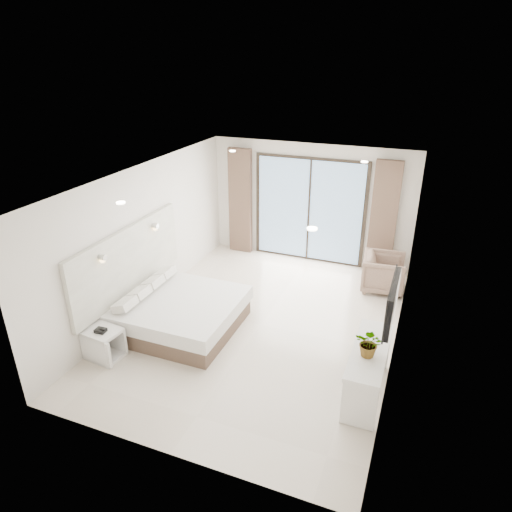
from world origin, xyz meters
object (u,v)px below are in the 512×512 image
object	(u,v)px
bed	(179,313)
nightstand	(104,344)
armchair	(384,271)
console_desk	(369,362)

from	to	relation	value
bed	nightstand	xyz separation A→B (m)	(-0.68, -1.20, -0.04)
bed	nightstand	size ratio (longest dim) A/B	3.33
nightstand	armchair	bearing A→B (deg)	52.69
bed	console_desk	size ratio (longest dim) A/B	1.33
bed	console_desk	distance (m)	3.40
console_desk	armchair	world-z (taller)	armchair
bed	armchair	xyz separation A→B (m)	(3.16, 2.75, 0.12)
bed	armchair	size ratio (longest dim) A/B	2.40
nightstand	console_desk	distance (m)	4.10
console_desk	armchair	distance (m)	3.29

